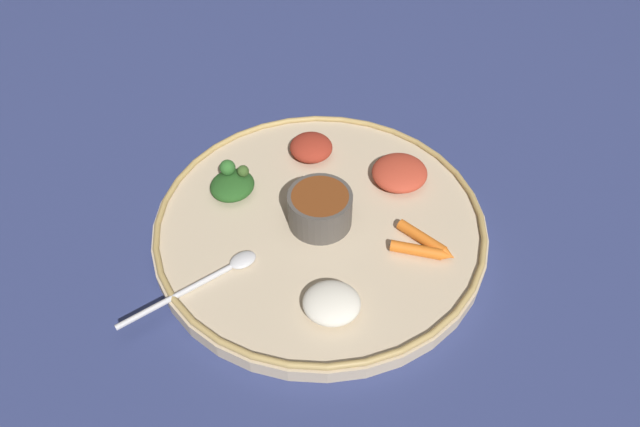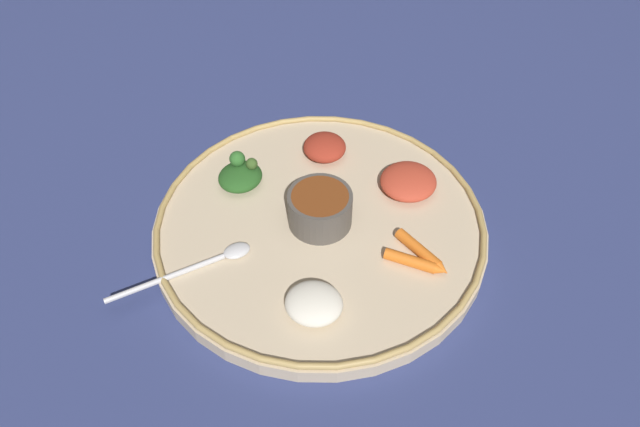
{
  "view_description": "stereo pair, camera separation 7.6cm",
  "coord_description": "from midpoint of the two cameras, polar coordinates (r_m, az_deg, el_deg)",
  "views": [
    {
      "loc": [
        0.27,
        -0.44,
        0.59
      ],
      "look_at": [
        0.0,
        0.0,
        0.04
      ],
      "focal_mm": 33.26,
      "sensor_mm": 36.0,
      "label": 1
    },
    {
      "loc": [
        0.33,
        -0.39,
        0.59
      ],
      "look_at": [
        0.0,
        0.0,
        0.04
      ],
      "focal_mm": 33.26,
      "sensor_mm": 36.0,
      "label": 2
    }
  ],
  "objects": [
    {
      "name": "platter_rim",
      "position": [
        0.77,
        2.83,
        -0.76
      ],
      "size": [
        0.43,
        0.43,
        0.01
      ],
      "primitive_type": "torus",
      "color": "tan",
      "rests_on": "platter"
    },
    {
      "name": "carrot_near_spoon",
      "position": [
        0.73,
        12.07,
        -4.78
      ],
      "size": [
        0.08,
        0.04,
        0.01
      ],
      "color": "orange",
      "rests_on": "platter"
    },
    {
      "name": "ground_plane",
      "position": [
        0.78,
        2.76,
        -1.94
      ],
      "size": [
        2.4,
        2.4,
        0.0
      ],
      "primitive_type": "plane",
      "color": "navy"
    },
    {
      "name": "mound_rice_white",
      "position": [
        0.68,
        2.65,
        -8.83
      ],
      "size": [
        0.09,
        0.09,
        0.02
      ],
      "primitive_type": "ellipsoid",
      "rotation": [
        0.0,
        0.0,
        3.61
      ],
      "color": "silver",
      "rests_on": "platter"
    },
    {
      "name": "spoon",
      "position": [
        0.73,
        -8.34,
        -4.99
      ],
      "size": [
        0.08,
        0.17,
        0.01
      ],
      "color": "silver",
      "rests_on": "platter"
    },
    {
      "name": "greens_pile",
      "position": [
        0.81,
        -5.03,
        3.61
      ],
      "size": [
        0.06,
        0.06,
        0.04
      ],
      "color": "#23511E",
      "rests_on": "platter"
    },
    {
      "name": "mound_beet",
      "position": [
        0.85,
        3.01,
        6.27
      ],
      "size": [
        0.09,
        0.09,
        0.03
      ],
      "primitive_type": "ellipsoid",
      "rotation": [
        0.0,
        0.0,
        5.55
      ],
      "color": "maroon",
      "rests_on": "platter"
    },
    {
      "name": "mound_berbere_red",
      "position": [
        0.82,
        11.14,
        2.92
      ],
      "size": [
        0.08,
        0.08,
        0.03
      ],
      "primitive_type": "ellipsoid",
      "rotation": [
        0.0,
        0.0,
        3.05
      ],
      "color": "#B73D28",
      "rests_on": "platter"
    },
    {
      "name": "platter",
      "position": [
        0.78,
        2.79,
        -1.43
      ],
      "size": [
        0.43,
        0.43,
        0.02
      ],
      "primitive_type": "cylinder",
      "color": "#C6B293",
      "rests_on": "ground_plane"
    },
    {
      "name": "center_bowl",
      "position": [
        0.75,
        2.89,
        0.39
      ],
      "size": [
        0.08,
        0.08,
        0.05
      ],
      "color": "#4C4742",
      "rests_on": "platter"
    },
    {
      "name": "carrot_outer",
      "position": [
        0.74,
        12.66,
        -3.8
      ],
      "size": [
        0.08,
        0.03,
        0.01
      ],
      "color": "orange",
      "rests_on": "platter"
    }
  ]
}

